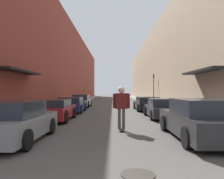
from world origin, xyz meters
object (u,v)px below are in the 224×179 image
at_px(parked_car_left_3, 81,101).
at_px(parked_car_right_1, 162,109).
at_px(manhole_cover, 138,175).
at_px(traffic_light, 154,85).
at_px(parked_car_left_0, 15,122).
at_px(skateboarder, 121,103).
at_px(parked_car_left_2, 71,105).
at_px(parked_car_right_0, 199,120).
at_px(parked_car_right_2, 147,104).
at_px(parked_car_left_1, 55,110).

bearing_deg(parked_car_left_3, parked_car_right_1, -54.88).
relative_size(manhole_cover, traffic_light, 0.18).
height_order(parked_car_left_3, manhole_cover, parked_car_left_3).
relative_size(parked_car_left_0, skateboarder, 2.11).
xyz_separation_m(parked_car_left_2, traffic_light, (8.74, 11.81, 1.86)).
relative_size(parked_car_right_0, skateboarder, 2.50).
bearing_deg(traffic_light, parked_car_left_3, -144.47).
distance_m(parked_car_left_0, parked_car_right_1, 9.06).
relative_size(parked_car_left_0, parked_car_right_2, 0.83).
bearing_deg(skateboarder, parked_car_right_1, 58.31).
xyz_separation_m(parked_car_right_1, traffic_light, (2.29, 15.42, 1.86)).
bearing_deg(parked_car_left_1, parked_car_left_3, 90.03).
distance_m(parked_car_left_1, parked_car_left_3, 10.46).
xyz_separation_m(parked_car_left_0, traffic_light, (8.69, 21.84, 1.80)).
height_order(parked_car_left_0, manhole_cover, parked_car_left_0).
relative_size(parked_car_left_3, parked_car_right_2, 0.88).
bearing_deg(parked_car_left_0, skateboarder, 28.44).
height_order(parked_car_left_1, parked_car_left_3, parked_car_left_3).
height_order(parked_car_left_2, skateboarder, skateboarder).
bearing_deg(parked_car_left_2, parked_car_left_1, -90.04).
height_order(parked_car_right_2, traffic_light, traffic_light).
relative_size(parked_car_left_3, parked_car_right_1, 1.01).
xyz_separation_m(parked_car_left_0, parked_car_left_1, (-0.05, 5.13, -0.05)).
bearing_deg(parked_car_left_1, parked_car_right_0, -35.98).
relative_size(parked_car_right_2, skateboarder, 2.55).
xyz_separation_m(parked_car_left_0, skateboarder, (3.65, 1.98, 0.52)).
bearing_deg(parked_car_right_1, parked_car_left_2, 150.74).
bearing_deg(parked_car_left_3, parked_car_right_0, -66.97).
bearing_deg(parked_car_left_0, parked_car_left_3, 90.21).
height_order(parked_car_left_2, traffic_light, traffic_light).
distance_m(parked_car_left_3, manhole_cover, 18.91).
bearing_deg(parked_car_left_1, manhole_cover, -64.41).
height_order(parked_car_left_1, parked_car_right_1, parked_car_right_1).
distance_m(parked_car_left_2, skateboarder, 8.88).
bearing_deg(parked_car_left_3, skateboarder, -74.77).
xyz_separation_m(parked_car_left_2, parked_car_left_3, (-0.01, 5.56, 0.04)).
xyz_separation_m(parked_car_left_3, skateboarder, (3.71, -13.62, 0.54)).
bearing_deg(skateboarder, parked_car_right_0, -28.92).
relative_size(parked_car_right_0, parked_car_right_2, 0.98).
height_order(parked_car_left_3, skateboarder, skateboarder).
distance_m(parked_car_left_1, parked_car_right_0, 7.93).
distance_m(parked_car_left_3, parked_car_right_2, 7.37).
relative_size(parked_car_left_0, parked_car_left_1, 1.01).
distance_m(parked_car_left_0, traffic_light, 23.57).
relative_size(parked_car_left_0, parked_car_left_2, 0.97).
bearing_deg(parked_car_left_1, parked_car_right_1, 11.28).
bearing_deg(parked_car_right_2, parked_car_left_3, 148.87).
height_order(parked_car_left_1, manhole_cover, parked_car_left_1).
xyz_separation_m(parked_car_right_0, manhole_cover, (-2.57, -3.38, -0.67)).
height_order(parked_car_right_1, skateboarder, skateboarder).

